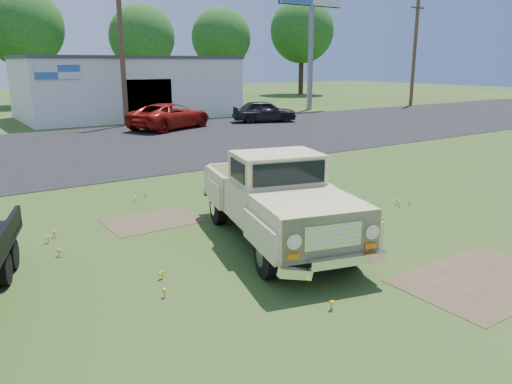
% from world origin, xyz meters
% --- Properties ---
extents(ground, '(140.00, 140.00, 0.00)m').
position_xyz_m(ground, '(0.00, 0.00, 0.00)').
color(ground, '#2C4C18').
rests_on(ground, ground).
extents(asphalt_lot, '(90.00, 14.00, 0.02)m').
position_xyz_m(asphalt_lot, '(0.00, 15.00, 0.00)').
color(asphalt_lot, black).
rests_on(asphalt_lot, ground).
extents(dirt_patch_a, '(3.00, 2.00, 0.01)m').
position_xyz_m(dirt_patch_a, '(1.50, -3.00, 0.00)').
color(dirt_patch_a, brown).
rests_on(dirt_patch_a, ground).
extents(dirt_patch_b, '(2.20, 1.60, 0.01)m').
position_xyz_m(dirt_patch_b, '(-2.00, 3.50, 0.00)').
color(dirt_patch_b, brown).
rests_on(dirt_patch_b, ground).
extents(commercial_building, '(14.20, 8.20, 4.15)m').
position_xyz_m(commercial_building, '(6.00, 26.99, 2.10)').
color(commercial_building, silver).
rests_on(commercial_building, ground).
extents(utility_pole_mid, '(1.60, 0.30, 9.00)m').
position_xyz_m(utility_pole_mid, '(4.00, 22.00, 4.60)').
color(utility_pole_mid, '#473220').
rests_on(utility_pole_mid, ground).
extents(utility_pole_east, '(1.60, 0.30, 9.00)m').
position_xyz_m(utility_pole_east, '(30.00, 22.00, 4.60)').
color(utility_pole_east, '#473220').
rests_on(utility_pole_east, ground).
extents(treeline_d, '(6.72, 6.72, 10.00)m').
position_xyz_m(treeline_d, '(2.00, 40.50, 6.62)').
color(treeline_d, '#332517').
rests_on(treeline_d, ground).
extents(treeline_e, '(6.08, 6.08, 9.04)m').
position_xyz_m(treeline_e, '(12.00, 39.00, 5.98)').
color(treeline_e, '#332517').
rests_on(treeline_e, ground).
extents(treeline_f, '(6.40, 6.40, 9.52)m').
position_xyz_m(treeline_f, '(22.00, 41.50, 6.30)').
color(treeline_f, '#332517').
rests_on(treeline_f, ground).
extents(treeline_g, '(7.36, 7.36, 10.95)m').
position_xyz_m(treeline_g, '(32.00, 40.00, 7.25)').
color(treeline_g, '#332517').
rests_on(treeline_g, ground).
extents(vintage_pickup_truck, '(3.36, 5.72, 1.95)m').
position_xyz_m(vintage_pickup_truck, '(-0.37, 0.63, 0.97)').
color(vintage_pickup_truck, beige).
rests_on(vintage_pickup_truck, ground).
extents(red_pickup, '(5.79, 4.35, 1.46)m').
position_xyz_m(red_pickup, '(5.61, 19.17, 0.73)').
color(red_pickup, maroon).
rests_on(red_pickup, ground).
extents(dark_sedan, '(4.37, 2.95, 1.38)m').
position_xyz_m(dark_sedan, '(12.03, 18.90, 0.69)').
color(dark_sedan, black).
rests_on(dark_sedan, ground).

